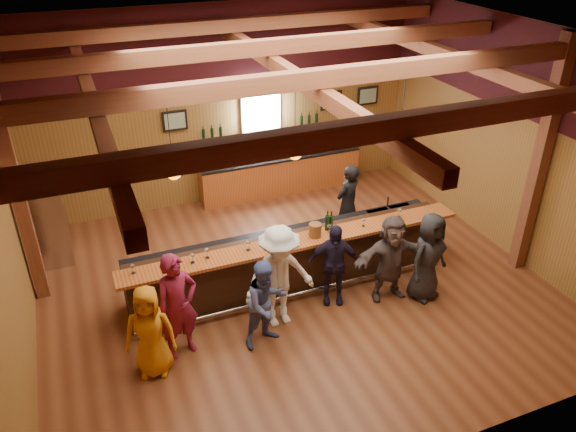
% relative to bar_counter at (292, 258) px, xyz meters
% --- Properties ---
extents(room, '(9.04, 9.00, 4.52)m').
position_rel_bar_counter_xyz_m(room, '(-0.02, -0.09, 2.69)').
color(room, brown).
rests_on(room, ground).
extents(bar_counter, '(6.30, 1.07, 1.11)m').
position_rel_bar_counter_xyz_m(bar_counter, '(0.00, 0.00, 0.00)').
color(bar_counter, black).
rests_on(bar_counter, ground).
extents(back_bar_cabinet, '(4.00, 0.52, 0.95)m').
position_rel_bar_counter_xyz_m(back_bar_cabinet, '(1.18, 3.57, -0.05)').
color(back_bar_cabinet, '#97461B').
rests_on(back_bar_cabinet, ground).
extents(window, '(0.95, 0.09, 0.95)m').
position_rel_bar_counter_xyz_m(window, '(0.78, 3.80, 1.53)').
color(window, silver).
rests_on(window, room).
extents(framed_pictures, '(5.35, 0.05, 0.45)m').
position_rel_bar_counter_xyz_m(framed_pictures, '(1.65, 3.79, 1.58)').
color(framed_pictures, black).
rests_on(framed_pictures, room).
extents(wine_shelves, '(3.00, 0.18, 0.30)m').
position_rel_bar_counter_xyz_m(wine_shelves, '(0.78, 3.73, 1.10)').
color(wine_shelves, '#97461B').
rests_on(wine_shelves, room).
extents(pendant_lights, '(4.24, 0.24, 1.37)m').
position_rel_bar_counter_xyz_m(pendant_lights, '(-0.02, -0.15, 2.19)').
color(pendant_lights, black).
rests_on(pendant_lights, room).
extents(stainless_fridge, '(0.70, 0.70, 1.80)m').
position_rel_bar_counter_xyz_m(stainless_fridge, '(-4.12, 2.45, 0.38)').
color(stainless_fridge, silver).
rests_on(stainless_fridge, ground).
extents(customer_orange, '(0.87, 0.69, 1.54)m').
position_rel_bar_counter_xyz_m(customer_orange, '(-2.82, -1.35, 0.25)').
color(customer_orange, orange).
rests_on(customer_orange, ground).
extents(customer_redvest, '(0.75, 0.59, 1.81)m').
position_rel_bar_counter_xyz_m(customer_redvest, '(-2.33, -1.09, 0.38)').
color(customer_redvest, maroon).
rests_on(customer_redvest, ground).
extents(customer_denim, '(0.86, 0.74, 1.53)m').
position_rel_bar_counter_xyz_m(customer_denim, '(-1.00, -1.36, 0.25)').
color(customer_denim, '#5261A5').
rests_on(customer_denim, ground).
extents(customer_white, '(1.24, 0.75, 1.87)m').
position_rel_bar_counter_xyz_m(customer_white, '(-0.64, -1.00, 0.42)').
color(customer_white, white).
rests_on(customer_white, ground).
extents(customer_navy, '(0.99, 0.70, 1.57)m').
position_rel_bar_counter_xyz_m(customer_navy, '(0.45, -0.80, 0.26)').
color(customer_navy, black).
rests_on(customer_navy, ground).
extents(customer_brown, '(1.57, 0.63, 1.65)m').
position_rel_bar_counter_xyz_m(customer_brown, '(1.45, -1.06, 0.30)').
color(customer_brown, '#534542').
rests_on(customer_brown, ground).
extents(customer_dark, '(0.94, 0.75, 1.68)m').
position_rel_bar_counter_xyz_m(customer_dark, '(2.06, -1.29, 0.32)').
color(customer_dark, black).
rests_on(customer_dark, ground).
extents(bartender, '(0.75, 0.64, 1.73)m').
position_rel_bar_counter_xyz_m(bartender, '(1.62, 0.95, 0.35)').
color(bartender, black).
rests_on(bartender, ground).
extents(ice_bucket, '(0.23, 0.23, 0.25)m').
position_rel_bar_counter_xyz_m(ice_bucket, '(0.31, -0.31, 0.71)').
color(ice_bucket, brown).
rests_on(ice_bucket, bar_counter).
extents(bottle_a, '(0.08, 0.08, 0.39)m').
position_rel_bar_counter_xyz_m(bottle_a, '(0.61, -0.19, 0.74)').
color(bottle_a, black).
rests_on(bottle_a, bar_counter).
extents(bottle_b, '(0.08, 0.08, 0.35)m').
position_rel_bar_counter_xyz_m(bottle_b, '(0.69, -0.18, 0.73)').
color(bottle_b, black).
rests_on(bottle_b, bar_counter).
extents(glass_a, '(0.08, 0.08, 0.17)m').
position_rel_bar_counter_xyz_m(glass_a, '(-2.84, -0.25, 0.71)').
color(glass_a, silver).
rests_on(glass_a, bar_counter).
extents(glass_b, '(0.08, 0.08, 0.18)m').
position_rel_bar_counter_xyz_m(glass_b, '(-1.90, -0.31, 0.72)').
color(glass_b, silver).
rests_on(glass_b, bar_counter).
extents(glass_c, '(0.09, 0.09, 0.19)m').
position_rel_bar_counter_xyz_m(glass_c, '(-1.64, -0.27, 0.73)').
color(glass_c, silver).
rests_on(glass_c, bar_counter).
extents(glass_d, '(0.09, 0.09, 0.19)m').
position_rel_bar_counter_xyz_m(glass_d, '(-0.93, -0.30, 0.73)').
color(glass_d, silver).
rests_on(glass_d, bar_counter).
extents(glass_e, '(0.07, 0.07, 0.16)m').
position_rel_bar_counter_xyz_m(glass_e, '(-0.59, -0.30, 0.71)').
color(glass_e, silver).
rests_on(glass_e, bar_counter).
extents(glass_f, '(0.07, 0.07, 0.17)m').
position_rel_bar_counter_xyz_m(glass_f, '(0.60, -0.30, 0.71)').
color(glass_f, silver).
rests_on(glass_f, bar_counter).
extents(glass_g, '(0.07, 0.07, 0.16)m').
position_rel_bar_counter_xyz_m(glass_g, '(1.28, -0.33, 0.71)').
color(glass_g, silver).
rests_on(glass_g, bar_counter).
extents(glass_h, '(0.09, 0.09, 0.19)m').
position_rel_bar_counter_xyz_m(glass_h, '(2.06, -0.28, 0.73)').
color(glass_h, silver).
rests_on(glass_h, bar_counter).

